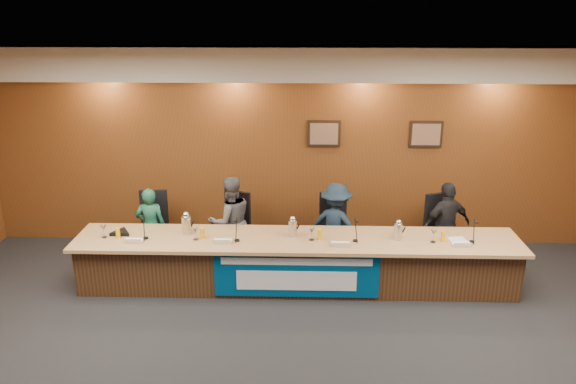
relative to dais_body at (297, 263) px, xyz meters
name	(u,v)px	position (x,y,z in m)	size (l,w,h in m)	color
ceiling	(295,81)	(0.00, -2.40, 2.85)	(10.00, 8.00, 0.04)	silver
wall_back	(299,148)	(0.00, 1.60, 1.25)	(10.00, 0.04, 3.20)	#603215
soffit	(299,64)	(0.00, 1.35, 2.60)	(10.00, 0.50, 0.50)	beige
dais_body	(297,263)	(0.00, 0.00, 0.00)	(6.00, 0.80, 0.70)	#402614
dais_top	(297,240)	(0.00, -0.05, 0.38)	(6.10, 0.95, 0.05)	tan
banner	(296,275)	(0.00, -0.41, 0.03)	(2.20, 0.02, 0.65)	navy
banner_text_upper	(296,262)	(0.00, -0.43, 0.23)	(2.00, 0.01, 0.10)	silver
banner_text_lower	(296,281)	(0.00, -0.43, -0.05)	(1.60, 0.01, 0.28)	silver
wall_photo_left	(324,134)	(0.40, 1.57, 1.50)	(0.52, 0.04, 0.42)	black
wall_photo_right	(426,134)	(2.00, 1.57, 1.50)	(0.52, 0.04, 0.42)	black
panelist_a	(151,226)	(-2.22, 0.67, 0.25)	(0.44, 0.29, 1.21)	#1A543F
panelist_b	(231,221)	(-1.01, 0.67, 0.35)	(0.68, 0.53, 1.40)	#4C4D51
panelist_c	(336,225)	(0.57, 0.67, 0.30)	(0.84, 0.48, 1.31)	#132334
panelist_d	(446,225)	(2.21, 0.67, 0.32)	(0.79, 0.33, 1.34)	black
office_chair_a	(153,231)	(-2.22, 0.77, 0.13)	(0.48, 0.48, 0.08)	black
office_chair_b	(232,232)	(-1.01, 0.77, 0.13)	(0.48, 0.48, 0.08)	black
office_chair_c	(335,233)	(0.57, 0.77, 0.13)	(0.48, 0.48, 0.08)	black
office_chair_d	(443,235)	(2.21, 0.77, 0.13)	(0.48, 0.48, 0.08)	black
nameplate_a	(133,241)	(-2.20, -0.29, 0.45)	(0.24, 0.06, 0.09)	white
microphone_a	(146,238)	(-2.07, -0.12, 0.41)	(0.07, 0.07, 0.02)	black
juice_glass_a	(118,233)	(-2.45, -0.11, 0.47)	(0.06, 0.06, 0.15)	#F3B206
water_glass_a	(104,231)	(-2.65, -0.09, 0.49)	(0.08, 0.08, 0.18)	silver
nameplate_b	(222,241)	(-0.99, -0.28, 0.45)	(0.24, 0.06, 0.09)	white
microphone_b	(237,240)	(-0.81, -0.16, 0.41)	(0.07, 0.07, 0.02)	black
juice_glass_b	(202,233)	(-1.29, -0.08, 0.47)	(0.06, 0.06, 0.15)	#F3B206
water_glass_b	(195,234)	(-1.38, -0.14, 0.49)	(0.08, 0.08, 0.18)	silver
nameplate_c	(341,244)	(0.58, -0.33, 0.45)	(0.24, 0.06, 0.09)	white
microphone_c	(355,241)	(0.79, -0.13, 0.41)	(0.07, 0.07, 0.02)	black
juice_glass_c	(320,234)	(0.31, -0.08, 0.47)	(0.06, 0.06, 0.15)	#F3B206
water_glass_c	(312,234)	(0.20, -0.10, 0.49)	(0.08, 0.08, 0.18)	silver
nameplate_d	(462,244)	(2.18, -0.29, 0.45)	(0.24, 0.06, 0.09)	white
microphone_d	(472,242)	(2.36, -0.12, 0.41)	(0.07, 0.07, 0.02)	black
juice_glass_d	(443,237)	(1.97, -0.11, 0.47)	(0.06, 0.06, 0.15)	#F3B206
water_glass_d	(433,236)	(1.83, -0.13, 0.49)	(0.08, 0.08, 0.18)	silver
carafe_left	(187,225)	(-1.53, 0.06, 0.53)	(0.13, 0.13, 0.26)	silver
carafe_mid	(293,228)	(-0.06, 0.03, 0.52)	(0.11, 0.11, 0.23)	silver
carafe_right	(398,232)	(1.37, -0.04, 0.51)	(0.12, 0.12, 0.23)	silver
speakerphone	(121,233)	(-2.45, 0.02, 0.43)	(0.32, 0.32, 0.05)	black
paper_stack	(459,241)	(2.19, -0.09, 0.40)	(0.22, 0.30, 0.01)	white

